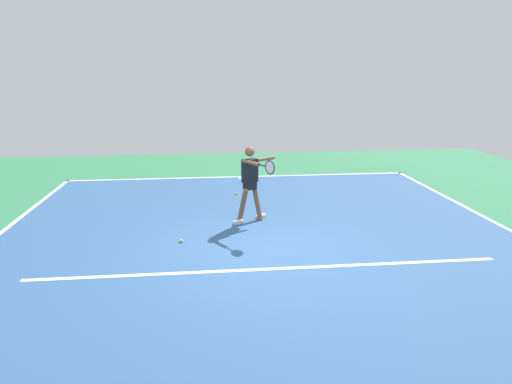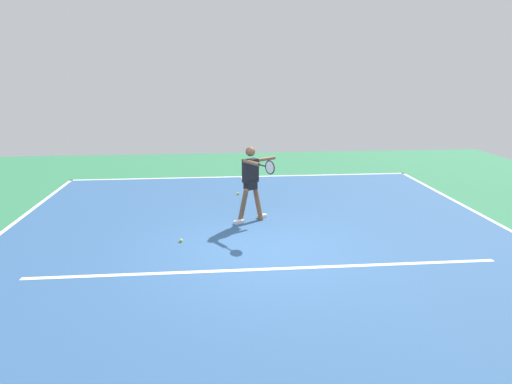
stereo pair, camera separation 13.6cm
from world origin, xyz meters
name	(u,v)px [view 1 (the left image)]	position (x,y,z in m)	size (l,w,h in m)	color
ground_plane	(263,249)	(0.00, 0.00, 0.00)	(20.99, 20.99, 0.00)	#2D754C
court_surface	(263,249)	(0.00, 0.00, 0.00)	(10.82, 12.32, 0.00)	#2D5484
court_line_baseline_near	(240,177)	(0.00, -6.11, 0.00)	(10.82, 0.10, 0.01)	white
court_line_service	(269,269)	(0.00, 0.88, 0.00)	(8.12, 0.10, 0.01)	white
court_line_centre_mark	(240,178)	(0.00, -5.91, 0.00)	(0.10, 0.30, 0.01)	white
tennis_player	(251,179)	(0.07, -1.70, 0.97)	(1.01, 1.36, 1.71)	brown
tennis_ball_by_baseline	(236,194)	(0.26, -3.95, 0.03)	(0.07, 0.07, 0.07)	#CCE033
tennis_ball_far_corner	(181,241)	(1.57, -0.53, 0.03)	(0.07, 0.07, 0.07)	#CCE033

